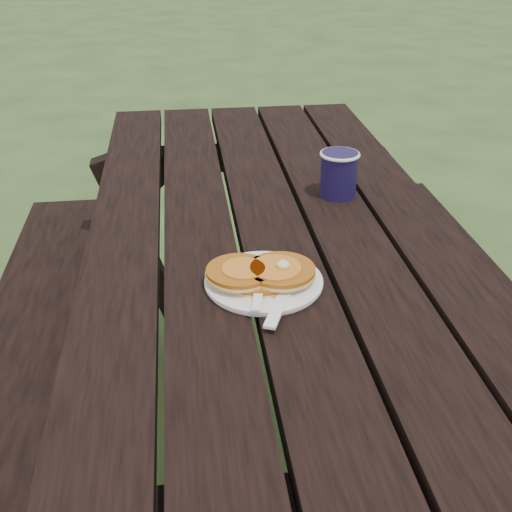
{
  "coord_description": "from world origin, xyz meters",
  "views": [
    {
      "loc": [
        -0.18,
        -1.15,
        1.34
      ],
      "look_at": [
        -0.06,
        -0.19,
        0.8
      ],
      "focal_mm": 45.0,
      "sensor_mm": 36.0,
      "label": 1
    }
  ],
  "objects": [
    {
      "name": "fork",
      "position": [
        -0.06,
        -0.26,
        0.77
      ],
      "size": [
        0.07,
        0.16,
        0.01
      ],
      "primitive_type": null,
      "rotation": [
        0.0,
        0.0,
        -0.23
      ],
      "color": "white",
      "rests_on": "plate"
    },
    {
      "name": "ground",
      "position": [
        0.0,
        0.0,
        0.0
      ],
      "size": [
        60.0,
        60.0,
        0.0
      ],
      "primitive_type": "plane",
      "color": "#2E441D",
      "rests_on": "ground"
    },
    {
      "name": "knife",
      "position": [
        -0.03,
        -0.27,
        0.76
      ],
      "size": [
        0.09,
        0.17,
        0.0
      ],
      "primitive_type": "cube",
      "rotation": [
        0.0,
        0.0,
        -0.39
      ],
      "color": "white",
      "rests_on": "plate"
    },
    {
      "name": "pancake_stack",
      "position": [
        -0.05,
        -0.2,
        0.77
      ],
      "size": [
        0.19,
        0.12,
        0.04
      ],
      "rotation": [
        0.0,
        0.0,
        0.21
      ],
      "color": "#B16014",
      "rests_on": "plate"
    },
    {
      "name": "coffee_cup",
      "position": [
        0.17,
        0.16,
        0.81
      ],
      "size": [
        0.09,
        0.09,
        0.1
      ],
      "rotation": [
        0.0,
        0.0,
        0.32
      ],
      "color": "#160E37",
      "rests_on": "picnic_table"
    },
    {
      "name": "plate",
      "position": [
        -0.05,
        -0.2,
        0.76
      ],
      "size": [
        0.2,
        0.2,
        0.01
      ],
      "primitive_type": "cylinder",
      "rotation": [
        0.0,
        0.0,
        0.01
      ],
      "color": "white",
      "rests_on": "picnic_table"
    },
    {
      "name": "picnic_table",
      "position": [
        0.0,
        0.0,
        0.37
      ],
      "size": [
        1.36,
        1.8,
        0.75
      ],
      "color": "black",
      "rests_on": "ground"
    }
  ]
}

